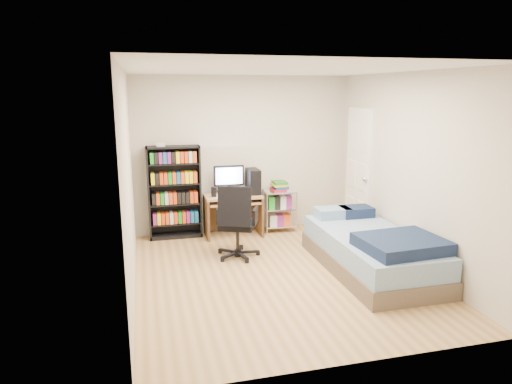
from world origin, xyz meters
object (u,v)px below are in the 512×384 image
object	(u,v)px
media_shelf	(174,191)
bed	(372,250)
office_chair	(237,235)
computer_desk	(238,198)

from	to	relation	value
media_shelf	bed	size ratio (longest dim) A/B	0.69
office_chair	bed	size ratio (longest dim) A/B	0.48
media_shelf	computer_desk	world-z (taller)	media_shelf
media_shelf	computer_desk	distance (m)	1.00
bed	computer_desk	bearing A→B (deg)	125.35
media_shelf	bed	world-z (taller)	media_shelf
computer_desk	media_shelf	bearing A→B (deg)	174.22
bed	office_chair	bearing A→B (deg)	151.00
office_chair	bed	xyz separation A→B (m)	(1.58, -0.87, -0.06)
office_chair	bed	bearing A→B (deg)	-6.70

